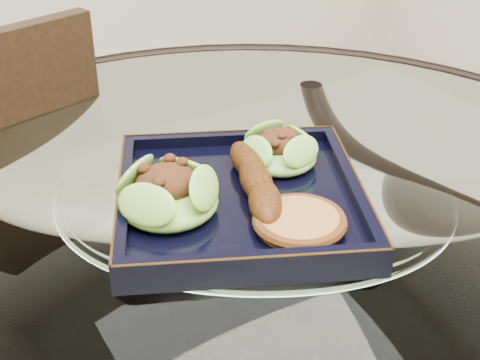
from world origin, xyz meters
TOP-DOWN VIEW (x-y plane):
  - dining_table at (-0.00, -0.00)m, footprint 1.13×1.13m
  - dining_chair at (-0.18, 0.27)m, footprint 0.48×0.48m
  - navy_plate at (-0.01, 0.01)m, footprint 0.36×0.36m
  - lettuce_wrap_left at (-0.09, 0.02)m, footprint 0.13×0.13m
  - lettuce_wrap_right at (0.07, 0.05)m, footprint 0.11×0.11m
  - roasted_plantain at (0.01, 0.01)m, footprint 0.09×0.17m
  - crumb_patty at (0.01, -0.07)m, footprint 0.11×0.11m

SIDE VIEW (x-z plane):
  - dining_chair at x=-0.18m, z-range 0.05..0.95m
  - dining_table at x=0.00m, z-range 0.21..0.98m
  - navy_plate at x=-0.01m, z-range 0.76..0.78m
  - crumb_patty at x=0.01m, z-range 0.78..0.80m
  - roasted_plantain at x=0.01m, z-range 0.78..0.81m
  - lettuce_wrap_right at x=0.07m, z-range 0.78..0.81m
  - lettuce_wrap_left at x=-0.09m, z-range 0.78..0.82m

